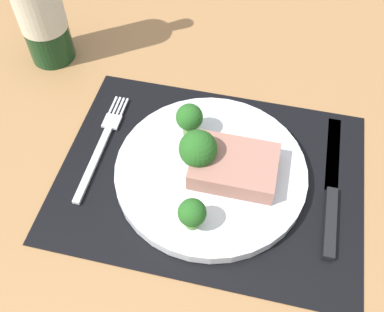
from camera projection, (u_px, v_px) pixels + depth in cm
name	position (u px, v px, depth cm)	size (l,w,h in cm)	color
ground_plane	(210.00, 182.00, 62.05)	(140.00, 110.00, 3.00)	#996D42
placemat	(210.00, 175.00, 60.72)	(40.90, 30.54, 0.30)	black
plate	(211.00, 171.00, 59.95)	(25.75, 25.75, 1.60)	silver
steak	(234.00, 166.00, 57.78)	(11.03, 8.03, 2.79)	#9E6B5B
broccoli_back_left	(189.00, 118.00, 60.35)	(3.73, 3.73, 5.23)	#5B8942
broccoli_near_steak	(198.00, 151.00, 56.49)	(4.97, 4.97, 6.19)	#6B994C
broccoli_near_fork	(192.00, 213.00, 52.26)	(3.45, 3.45, 4.55)	#5B8942
fork	(102.00, 144.00, 63.35)	(2.40, 19.20, 0.50)	silver
knife	(332.00, 193.00, 58.51)	(1.80, 23.00, 0.80)	black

